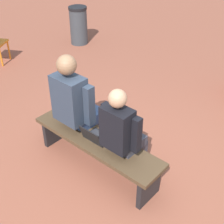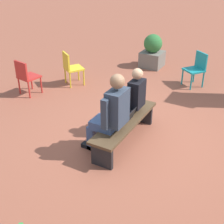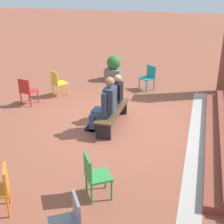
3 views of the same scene
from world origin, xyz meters
name	(u,v)px [view 1 (image 1 of 3)]	position (x,y,z in m)	size (l,w,h in m)	color
ground_plane	(105,181)	(0.00, 0.00, 0.00)	(60.00, 60.00, 0.00)	brown
bench	(96,145)	(0.25, -0.12, 0.35)	(1.80, 0.44, 0.45)	#4C3823
person_student	(123,133)	(-0.12, -0.19, 0.70)	(0.51, 0.64, 1.29)	#383842
person_adult	(77,104)	(0.63, -0.19, 0.76)	(0.60, 0.76, 1.44)	#384C75
laptop	(96,137)	(0.24, -0.11, 0.50)	(0.32, 0.29, 0.21)	black
litter_bin	(79,25)	(3.45, -2.88, 0.43)	(0.42, 0.42, 0.86)	#383D42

